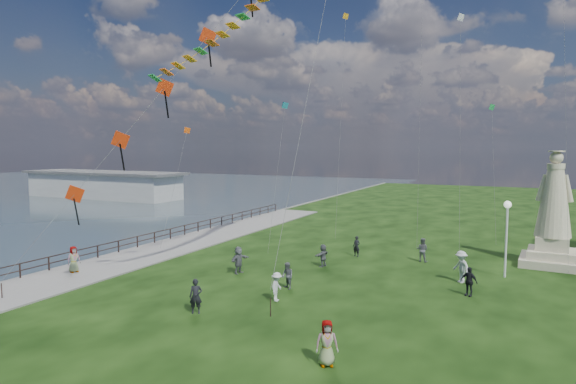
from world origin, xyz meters
The scene contains 17 objects.
waterfront centered at (-15.24, 8.99, -0.06)m, with size 200.00×200.00×1.51m.
pier_pavilion centered at (-52.00, 42.00, 1.84)m, with size 30.00×8.00×4.40m.
statue centered at (13.11, 20.18, 2.96)m, with size 4.08×4.08×7.84m.
lamppost centered at (10.35, 15.51, 3.45)m, with size 0.44×0.44×4.78m.
person_0 centered at (-2.97, 1.80, 0.85)m, with size 0.62×0.41×1.70m, color black.
person_1 centered at (-0.74, 7.39, 0.76)m, with size 0.74×0.46×1.52m, color #595960.
person_2 centered at (-0.30, 5.21, 0.76)m, with size 0.98×0.51×1.52m, color silver.
person_4 centered at (4.80, -0.65, 0.86)m, with size 0.84×0.52×1.72m, color #595960.
person_5 centered at (-5.04, 9.08, 0.87)m, with size 1.62×0.70×1.74m, color #595960.
person_6 centered at (0.28, 16.99, 0.76)m, with size 0.55×0.36×1.52m, color black.
person_7 centered at (4.95, 17.47, 0.84)m, with size 0.82×0.51×1.69m, color #595960.
person_8 centered at (8.02, 13.09, 0.96)m, with size 1.24×0.64×1.92m, color silver.
person_9 centered at (8.70, 10.54, 0.80)m, with size 0.94×0.48×1.60m, color black.
person_10 centered at (-14.47, 4.40, 0.84)m, with size 0.82×0.50×1.68m, color #595960.
person_11 centered at (-0.83, 13.09, 0.77)m, with size 1.42×0.61×1.53m, color #595960.
red_kite_train centered at (-7.23, 4.58, 10.95)m, with size 10.50×9.35×17.74m.
small_kites centered at (2.99, 22.90, 13.54)m, with size 31.15×18.47×23.22m.
Camera 1 is at (11.00, -16.72, 8.07)m, focal length 30.00 mm.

